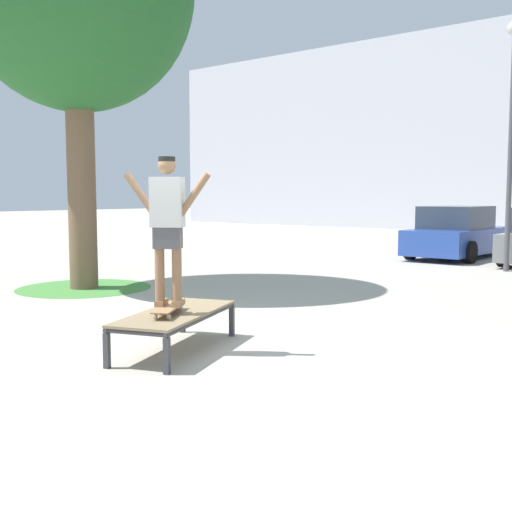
{
  "coord_description": "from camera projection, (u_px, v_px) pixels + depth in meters",
  "views": [
    {
      "loc": [
        5.63,
        -5.34,
        1.82
      ],
      "look_at": [
        0.39,
        1.18,
        1.0
      ],
      "focal_mm": 43.98,
      "sensor_mm": 36.0,
      "label": 1
    }
  ],
  "objects": [
    {
      "name": "skater",
      "position": [
        168.0,
        220.0,
        7.04
      ],
      "size": [
        0.89,
        0.59,
        1.69
      ],
      "color": "#8E6647",
      "rests_on": "skateboard"
    },
    {
      "name": "skate_box",
      "position": [
        175.0,
        316.0,
        7.3
      ],
      "size": [
        1.36,
        2.05,
        0.46
      ],
      "color": "#38383D",
      "rests_on": "ground"
    },
    {
      "name": "ground_plane",
      "position": [
        173.0,
        341.0,
        7.83
      ],
      "size": [
        120.0,
        120.0,
        0.0
      ],
      "primitive_type": "plane",
      "color": "#B2AA9E"
    },
    {
      "name": "skateboard",
      "position": [
        169.0,
        308.0,
        7.13
      ],
      "size": [
        0.59,
        0.79,
        0.09
      ],
      "color": "#9E754C",
      "rests_on": "skate_box"
    },
    {
      "name": "car_blue",
      "position": [
        457.0,
        234.0,
        18.14
      ],
      "size": [
        1.92,
        4.2,
        1.5
      ],
      "color": "#28479E",
      "rests_on": "ground"
    },
    {
      "name": "grass_patch_near_left",
      "position": [
        84.0,
        288.0,
        12.27
      ],
      "size": [
        2.59,
        2.59,
        0.01
      ],
      "primitive_type": "cylinder",
      "color": "#47893D",
      "rests_on": "ground"
    },
    {
      "name": "light_post",
      "position": [
        512.0,
        109.0,
        14.61
      ],
      "size": [
        0.36,
        0.36,
        5.83
      ],
      "color": "#4C4C51",
      "rests_on": "ground"
    }
  ]
}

